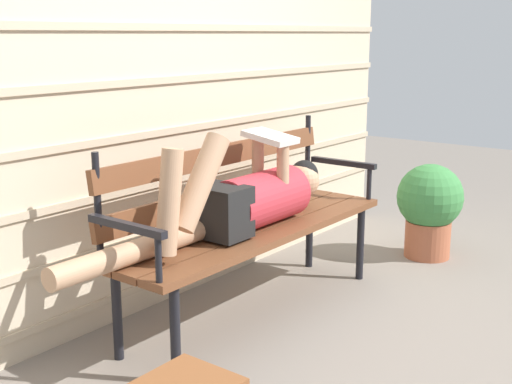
% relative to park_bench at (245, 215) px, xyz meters
% --- Properties ---
extents(ground_plane, '(12.00, 12.00, 0.00)m').
position_rel_park_bench_xyz_m(ground_plane, '(0.00, -0.22, -0.52)').
color(ground_plane, gray).
extents(house_siding, '(4.17, 0.08, 2.40)m').
position_rel_park_bench_xyz_m(house_siding, '(0.00, 0.46, 0.68)').
color(house_siding, beige).
rests_on(house_siding, ground).
extents(park_bench, '(1.78, 0.48, 0.95)m').
position_rel_park_bench_xyz_m(park_bench, '(0.00, 0.00, 0.00)').
color(park_bench, brown).
rests_on(park_bench, ground).
extents(reclining_person, '(1.72, 0.27, 0.54)m').
position_rel_park_bench_xyz_m(reclining_person, '(-0.10, -0.07, 0.11)').
color(reclining_person, '#B72D38').
extents(potted_plant, '(0.43, 0.43, 0.62)m').
position_rel_park_bench_xyz_m(potted_plant, '(1.42, -0.40, -0.18)').
color(potted_plant, '#AD5B3D').
rests_on(potted_plant, ground).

